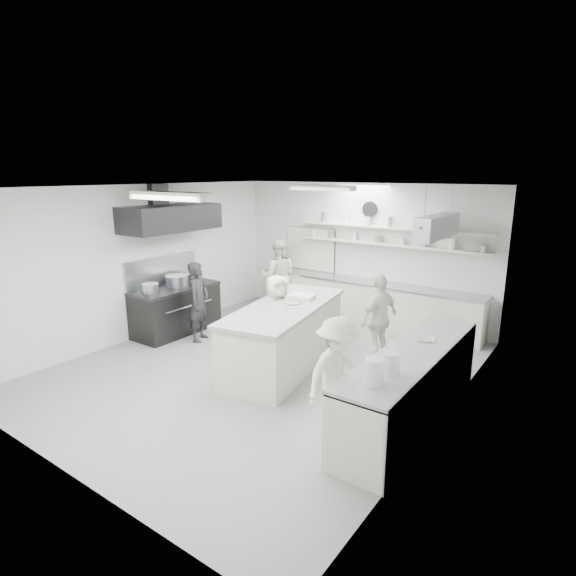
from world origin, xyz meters
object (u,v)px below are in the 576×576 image
Objects in this scene: back_counter at (365,302)px; cook_back at (278,276)px; stove at (176,311)px; prep_island at (285,337)px; cook_stove at (199,302)px; right_counter at (411,387)px.

back_counter is 2.10m from cook_back.
stove is 0.36× the size of back_counter.
prep_island is (-0.06, -2.92, 0.05)m from back_counter.
prep_island reaches higher than back_counter.
cook_stove is at bearing 51.06° from cook_back.
prep_island is at bearing -112.04° from cook_stove.
right_counter reaches higher than stove.
cook_back is (0.90, 2.30, 0.43)m from stove.
stove is at bearing -136.01° from back_counter.
cook_stove is (0.74, -0.06, 0.33)m from stove.
prep_island is 1.59× the size of cook_back.
right_counter reaches higher than back_counter.
stove is 1.03× the size of cook_back.
back_counter is at bearing 78.22° from prep_island.
right_counter is 2.12× the size of cook_stove.
prep_island is at bearing -2.34° from stove.
stove is 2.84m from prep_island.
right_counter is 5.25m from cook_back.
back_counter is at bearing 158.77° from cook_back.
cook_back is at bearing -24.38° from cook_stove.
stove is 0.55× the size of right_counter.
cook_back is at bearing 118.13° from prep_island.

